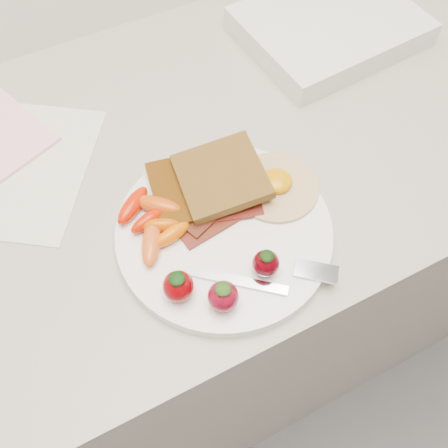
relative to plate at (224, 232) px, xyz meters
name	(u,v)px	position (x,y,z in m)	size (l,w,h in m)	color
counter	(199,283)	(0.01, 0.15, -0.46)	(2.00, 0.60, 0.90)	gray
plate	(224,232)	(0.00, 0.00, 0.00)	(0.27, 0.27, 0.02)	white
toast_lower	(193,188)	(-0.01, 0.07, 0.02)	(0.10, 0.10, 0.01)	#402205
toast_upper	(221,176)	(0.03, 0.06, 0.03)	(0.11, 0.11, 0.01)	#513513
fried_egg	(276,185)	(0.09, 0.02, 0.01)	(0.14, 0.14, 0.02)	beige
bacon_strips	(219,215)	(0.00, 0.02, 0.01)	(0.11, 0.06, 0.01)	#350907
baby_carrots	(153,221)	(-0.08, 0.04, 0.02)	(0.09, 0.12, 0.02)	#BD1B00
strawberries	(218,283)	(-0.04, -0.07, 0.03)	(0.14, 0.07, 0.04)	#740005
fork	(273,276)	(0.02, -0.09, 0.01)	(0.17, 0.10, 0.00)	silver
paper_sheet	(24,168)	(-0.20, 0.22, -0.01)	(0.17, 0.23, 0.00)	silver
appliance	(329,27)	(0.33, 0.26, 0.01)	(0.27, 0.22, 0.04)	silver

